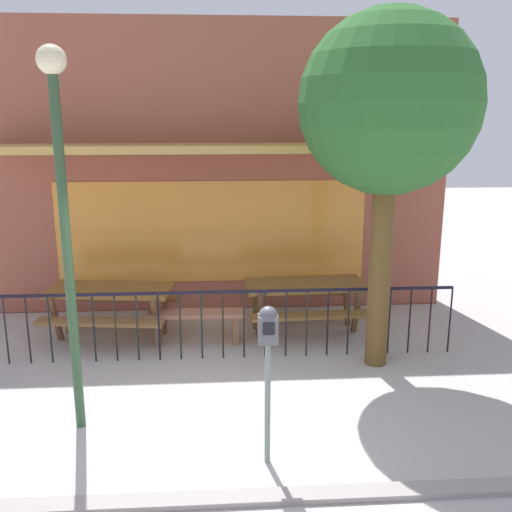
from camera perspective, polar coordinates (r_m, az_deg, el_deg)
name	(u,v)px	position (r m, az deg, el deg)	size (l,w,h in m)	color
ground	(212,442)	(6.20, -4.42, -17.93)	(40.00, 40.00, 0.00)	#ADA6A4
pub_storefront	(211,169)	(9.69, -4.48, 8.59)	(7.88, 1.42, 4.74)	maroon
patio_fence_front	(212,313)	(7.80, -4.39, -5.62)	(6.64, 0.04, 0.97)	black
picnic_table_left	(111,298)	(8.79, -14.23, -4.09)	(1.96, 1.57, 0.79)	brown
picnic_table_right	(305,293)	(8.81, 4.88, -3.66)	(1.87, 1.46, 0.79)	brown
patio_bench	(197,320)	(8.44, -5.91, -6.34)	(1.41, 0.35, 0.48)	#A46B50
parking_meter_near	(268,344)	(5.32, 1.19, -8.70)	(0.18, 0.17, 1.58)	slate
street_tree	(389,106)	(7.35, 13.07, 14.28)	(2.23, 2.23, 4.51)	brown
street_lamp	(62,190)	(5.92, -18.71, 6.20)	(0.28, 0.28, 3.90)	#2B4B2D
curb_edge	(211,502)	(5.42, -4.51, -23.20)	(11.03, 0.20, 0.11)	gray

